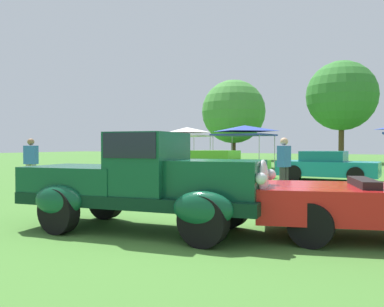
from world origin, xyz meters
name	(u,v)px	position (x,y,z in m)	size (l,w,h in m)	color
ground_plane	(164,232)	(0.00, 0.00, 0.00)	(120.00, 120.00, 0.00)	#42752D
feature_pickup_truck	(145,181)	(-0.35, -0.09, 0.87)	(4.48, 2.31, 1.70)	black
show_car_orange	(149,161)	(-8.59, 11.75, 0.60)	(4.77, 2.78, 1.22)	orange
show_car_lime	(217,164)	(-4.16, 10.95, 0.60)	(4.52, 1.77, 1.22)	#60C62D
show_car_teal	(327,166)	(0.61, 11.42, 0.60)	(3.97, 1.76, 1.22)	teal
spectator_between_cars	(31,162)	(-7.12, 3.06, 0.91)	(0.45, 0.35, 1.69)	#9E998E
spectator_by_row	(284,165)	(0.53, 5.40, 0.91)	(0.31, 0.44, 1.69)	#383838
canopy_tent_left_field	(187,131)	(-10.08, 18.52, 2.42)	(2.69, 2.69, 2.71)	#B7B7BC
canopy_tent_center_field	(245,130)	(-5.58, 17.97, 2.42)	(3.33, 3.33, 2.71)	#B7B7BC
treeline_far_left	(234,112)	(-11.59, 30.39, 4.70)	(6.19, 6.19, 7.81)	#47331E
treeline_mid_left	(342,96)	(-1.45, 29.39, 5.54)	(5.78, 5.78, 8.45)	brown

